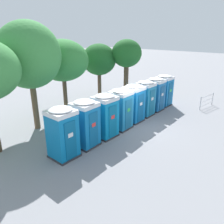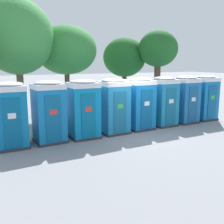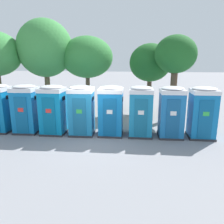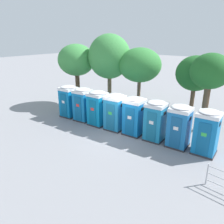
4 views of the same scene
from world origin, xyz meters
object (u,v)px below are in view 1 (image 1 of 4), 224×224
portapotty_5 (145,98)px  street_tree_4 (127,54)px  portapotty_1 (85,123)px  street_tree_3 (29,56)px  portapotty_2 (105,116)px  portapotty_0 (63,133)px  portapotty_7 (164,90)px  portapotty_4 (134,103)px  portapotty_6 (155,94)px  street_tree_2 (99,60)px  event_barrier (207,101)px  street_tree_0 (63,61)px  portapotty_3 (121,109)px

portapotty_5 → street_tree_4: bearing=59.2°
portapotty_5 → portapotty_1: bearing=-177.6°
street_tree_4 → street_tree_3: bearing=177.0°
portapotty_1 → portapotty_2: (1.49, -0.01, -0.00)m
portapotty_0 → portapotty_7: size_ratio=1.00×
portapotty_4 → street_tree_4: 5.57m
portapotty_5 → portapotty_7: size_ratio=1.00×
portapotty_0 → street_tree_3: (0.97, 4.08, 3.21)m
portapotty_6 → street_tree_2: 5.68m
street_tree_3 → portapotty_1: bearing=-82.6°
event_barrier → street_tree_2: bearing=118.4°
street_tree_0 → portapotty_0: bearing=-128.4°
portapotty_3 → portapotty_4: bearing=4.2°
portapotty_6 → event_barrier: bearing=-40.1°
portapotty_6 → street_tree_3: bearing=155.0°
portapotty_6 → event_barrier: 4.43m
portapotty_2 → portapotty_3: same height
street_tree_3 → portapotty_5: bearing=-30.2°
street_tree_0 → street_tree_2: street_tree_0 is taller
portapotty_2 → street_tree_0: 5.36m
portapotty_5 → street_tree_2: (0.55, 5.16, 2.26)m
portapotty_3 → street_tree_0: bearing=99.8°
portapotty_1 → street_tree_2: (6.51, 5.41, 2.26)m
street_tree_4 → portapotty_5: bearing=-120.8°
portapotty_5 → event_barrier: (4.83, -2.77, -0.72)m
portapotty_3 → portapotty_5: (2.98, 0.18, 0.00)m
portapotty_1 → street_tree_2: size_ratio=0.52×
portapotty_6 → portapotty_3: bearing=-177.1°
portapotty_2 → street_tree_4: (6.45, 3.57, 2.72)m
street_tree_0 → portapotty_7: bearing=-32.0°
portapotty_6 → street_tree_4: 4.29m
street_tree_4 → event_barrier: size_ratio=2.57×
street_tree_0 → street_tree_2: 4.40m
portapotty_7 → portapotty_5: bearing=-177.3°
portapotty_4 → street_tree_3: (-5.00, 3.84, 3.21)m
portapotty_3 → portapotty_5: bearing=3.5°
portapotty_1 → portapotty_7: bearing=2.5°
portapotty_5 → portapotty_7: 2.98m
portapotty_1 → portapotty_3: bearing=1.2°
street_tree_0 → street_tree_4: bearing=-10.2°
portapotty_5 → street_tree_4: size_ratio=0.48×
portapotty_6 → portapotty_1: bearing=-177.8°
portapotty_4 → portapotty_5: same height
portapotty_5 → portapotty_7: bearing=2.7°
portapotty_2 → street_tree_0: street_tree_0 is taller
portapotty_0 → portapotty_2: bearing=1.1°
portapotty_4 → portapotty_1: bearing=-177.8°
portapotty_1 → event_barrier: 11.11m
portapotty_2 → portapotty_6: same height
portapotty_0 → portapotty_3: (4.48, 0.13, -0.00)m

